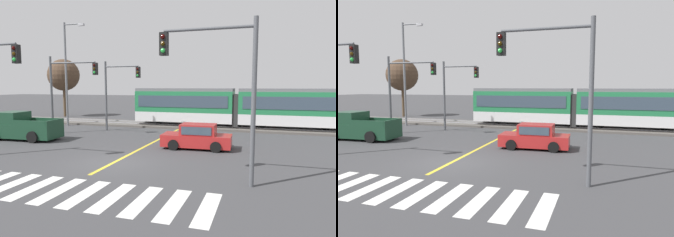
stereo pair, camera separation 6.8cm
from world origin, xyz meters
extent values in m
plane|color=#3D3D3F|center=(0.00, 0.00, 0.00)|extent=(200.00, 200.00, 0.00)
cube|color=#56514C|center=(0.00, 14.03, 0.09)|extent=(120.00, 4.00, 0.18)
cube|color=#939399|center=(0.00, 13.31, 0.23)|extent=(120.00, 0.08, 0.10)
cube|color=#939399|center=(0.00, 14.75, 0.23)|extent=(120.00, 0.08, 0.10)
cube|color=silver|center=(0.07, 14.03, 0.98)|extent=(9.00, 2.60, 0.90)
cube|color=#237A47|center=(0.07, 14.03, 2.38)|extent=(9.00, 2.60, 1.90)
cube|color=#384756|center=(0.07, 12.71, 2.43)|extent=(8.28, 0.04, 1.04)
cube|color=slate|center=(0.07, 14.03, 3.47)|extent=(9.00, 2.39, 0.28)
cylinder|color=black|center=(2.55, 14.03, 0.53)|extent=(0.70, 0.20, 0.70)
cylinder|color=black|center=(-2.40, 14.03, 0.53)|extent=(0.70, 0.20, 0.70)
cube|color=silver|center=(9.57, 14.03, 0.98)|extent=(9.00, 2.60, 0.90)
cube|color=#237A47|center=(9.57, 14.03, 2.38)|extent=(9.00, 2.60, 1.90)
cube|color=#384756|center=(9.57, 12.71, 2.43)|extent=(8.28, 0.04, 1.04)
cube|color=slate|center=(9.57, 14.03, 3.47)|extent=(9.00, 2.39, 0.28)
cylinder|color=black|center=(12.05, 14.03, 0.53)|extent=(0.70, 0.20, 0.70)
cylinder|color=black|center=(7.10, 14.03, 0.53)|extent=(0.70, 0.20, 0.70)
cube|color=#2D2D2D|center=(4.82, 14.03, 1.68)|extent=(0.50, 2.34, 2.80)
cube|color=silver|center=(-2.20, -4.22, 0.00)|extent=(0.57, 2.80, 0.01)
cube|color=silver|center=(-1.10, -4.22, 0.00)|extent=(0.57, 2.80, 0.01)
cube|color=silver|center=(0.00, -4.21, 0.00)|extent=(0.57, 2.80, 0.01)
cube|color=silver|center=(1.10, -4.21, 0.00)|extent=(0.57, 2.80, 0.01)
cube|color=silver|center=(2.20, -4.21, 0.00)|extent=(0.57, 2.80, 0.01)
cube|color=silver|center=(3.30, -4.20, 0.00)|extent=(0.57, 2.80, 0.01)
cube|color=silver|center=(4.40, -4.20, 0.00)|extent=(0.57, 2.80, 0.01)
cube|color=silver|center=(5.50, -4.19, 0.00)|extent=(0.57, 2.80, 0.01)
cube|color=gold|center=(0.00, 4.91, 0.00)|extent=(0.20, 14.24, 0.01)
cube|color=#B22323|center=(3.25, 4.62, 0.52)|extent=(4.26, 1.87, 0.72)
cube|color=#B22323|center=(3.35, 4.62, 1.20)|extent=(2.16, 1.60, 0.64)
cube|color=#384756|center=(2.35, 4.58, 1.20)|extent=(0.16, 1.43, 0.52)
cube|color=#384756|center=(3.38, 3.84, 1.20)|extent=(1.79, 0.11, 0.48)
cylinder|color=black|center=(2.02, 3.72, 0.32)|extent=(0.65, 0.25, 0.64)
cylinder|color=black|center=(1.95, 5.42, 0.32)|extent=(0.65, 0.25, 0.64)
cylinder|color=black|center=(4.54, 3.82, 0.32)|extent=(0.65, 0.25, 0.64)
cylinder|color=black|center=(4.47, 5.52, 0.32)|extent=(0.65, 0.25, 0.64)
cube|color=#193D28|center=(-9.28, 3.93, 0.66)|extent=(5.50, 2.27, 0.96)
cube|color=#193D28|center=(-10.09, 3.89, 1.56)|extent=(1.80, 1.93, 0.84)
cube|color=#384756|center=(-10.84, 3.84, 1.58)|extent=(0.20, 1.70, 0.66)
cube|color=#193D28|center=(-8.02, 3.08, 1.32)|extent=(2.70, 0.27, 0.36)
cube|color=#193D28|center=(-8.12, 4.92, 1.32)|extent=(2.70, 0.27, 0.36)
cube|color=#193D28|center=(-6.65, 4.08, 1.32)|extent=(0.23, 1.96, 0.36)
cylinder|color=black|center=(-10.90, 4.82, 0.40)|extent=(0.81, 0.33, 0.80)
cylinder|color=black|center=(-7.66, 3.04, 0.40)|extent=(0.81, 0.33, 0.80)
cylinder|color=black|center=(-7.77, 5.00, 0.40)|extent=(0.81, 0.33, 0.80)
cube|color=black|center=(-4.46, -1.29, 5.37)|extent=(0.32, 0.28, 0.90)
sphere|color=#360605|center=(-4.46, -1.44, 5.64)|extent=(0.18, 0.18, 0.18)
sphere|color=#3A2706|center=(-4.46, -1.44, 5.37)|extent=(0.18, 0.18, 0.18)
sphere|color=green|center=(-4.46, -1.44, 5.10)|extent=(0.18, 0.18, 0.18)
cylinder|color=#515459|center=(-5.76, 9.69, 2.94)|extent=(0.18, 0.18, 5.89)
cylinder|color=#515459|center=(-4.26, 9.69, 5.44)|extent=(3.00, 0.12, 0.12)
cube|color=black|center=(-2.76, 9.69, 4.94)|extent=(0.32, 0.28, 0.90)
sphere|color=#360605|center=(-2.76, 9.54, 5.21)|extent=(0.18, 0.18, 0.18)
sphere|color=#3A2706|center=(-2.76, 9.54, 4.94)|extent=(0.18, 0.18, 0.18)
sphere|color=green|center=(-2.76, 9.54, 4.67)|extent=(0.18, 0.18, 0.18)
cylinder|color=#515459|center=(-8.97, 6.76, 3.07)|extent=(0.18, 0.18, 6.13)
cylinder|color=#515459|center=(-6.97, 6.76, 5.59)|extent=(4.00, 0.12, 0.12)
cube|color=black|center=(-4.97, 6.76, 5.09)|extent=(0.32, 0.28, 0.90)
sphere|color=#360605|center=(-4.97, 6.61, 5.36)|extent=(0.18, 0.18, 0.18)
sphere|color=#3A2706|center=(-4.97, 6.61, 5.09)|extent=(0.18, 0.18, 0.18)
sphere|color=green|center=(-4.97, 6.61, 4.82)|extent=(0.18, 0.18, 0.18)
cylinder|color=#515459|center=(6.72, -1.63, 3.16)|extent=(0.18, 0.18, 6.33)
cylinder|color=#515459|center=(4.97, -1.63, 5.98)|extent=(3.50, 0.12, 0.12)
cube|color=black|center=(3.22, -1.63, 5.48)|extent=(0.32, 0.28, 0.90)
sphere|color=#360605|center=(3.22, -1.78, 5.75)|extent=(0.18, 0.18, 0.18)
sphere|color=#3A2706|center=(3.22, -1.78, 5.48)|extent=(0.18, 0.18, 0.18)
sphere|color=green|center=(3.22, -1.78, 5.21)|extent=(0.18, 0.18, 0.18)
cylinder|color=slate|center=(-10.92, 11.35, 4.86)|extent=(0.20, 0.20, 9.72)
cylinder|color=slate|center=(-10.00, 11.35, 9.52)|extent=(1.83, 0.12, 0.12)
cube|color=#B2B2B7|center=(-9.08, 11.35, 9.42)|extent=(0.56, 0.28, 0.20)
cylinder|color=brown|center=(-16.55, 18.54, 2.20)|extent=(0.32, 0.32, 4.39)
sphere|color=#4C3828|center=(-16.55, 18.54, 5.17)|extent=(3.87, 3.87, 3.87)
camera|label=1|loc=(7.03, -13.14, 3.83)|focal=32.00mm
camera|label=2|loc=(7.09, -13.12, 3.83)|focal=32.00mm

